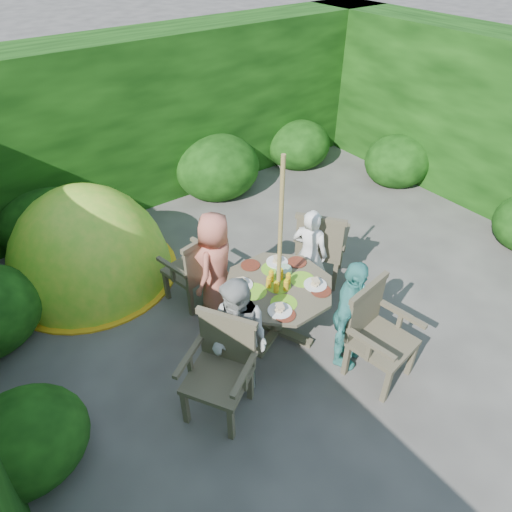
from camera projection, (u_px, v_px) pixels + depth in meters
ground at (327, 314)px, 5.48m from camera, size 60.00×60.00×0.00m
hedge_enclosure at (262, 179)px, 5.57m from camera, size 9.00×9.00×2.50m
patio_table at (278, 293)px, 4.90m from camera, size 1.60×1.60×0.84m
parasol_pole at (280, 256)px, 4.59m from camera, size 0.06×0.06×2.20m
garden_chair_right at (320, 245)px, 5.67m from camera, size 0.80×0.82×1.03m
garden_chair_left at (221, 367)px, 4.19m from camera, size 0.76×0.79×1.00m
garden_chair_back at (195, 268)px, 5.37m from camera, size 0.67×0.62×0.96m
garden_chair_front at (376, 333)px, 4.51m from camera, size 0.69×0.63×1.02m
child_right at (309, 254)px, 5.44m from camera, size 0.47×0.52×1.20m
child_left at (239, 337)px, 4.31m from camera, size 0.68×0.76×1.31m
child_back at (216, 265)px, 5.18m from camera, size 0.77×0.70×1.33m
child_front at (349, 316)px, 4.54m from camera, size 0.82×0.65×1.31m
dome_tent at (95, 275)px, 6.07m from camera, size 2.22×2.22×2.51m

